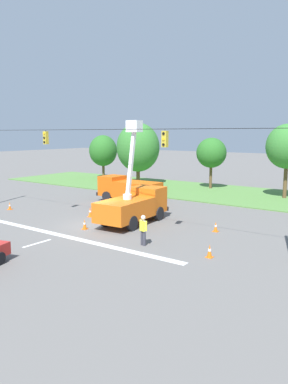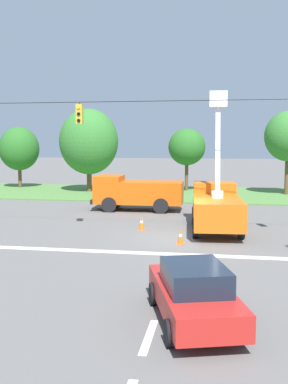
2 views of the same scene
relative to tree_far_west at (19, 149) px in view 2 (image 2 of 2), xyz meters
The scene contains 14 objects.
ground_plane 27.50m from the tree_far_west, 48.93° to the right, with size 200.00×200.00×0.00m, color #605E5B.
grass_verge 18.47m from the tree_far_west, ahead, with size 56.00×12.00×0.10m, color #517F3D.
lane_markings 31.19m from the tree_far_west, 54.69° to the right, with size 17.60×15.25×0.01m.
signal_gantry 27.24m from the tree_far_west, 48.88° to the right, with size 26.20×0.33×7.20m.
tree_far_west is the anchor object (origin of this frame).
tree_west 8.23m from the tree_far_west, 16.87° to the right, with size 5.36×5.06×7.61m.
tree_centre 16.62m from the tree_far_west, ahead, with size 3.42×3.24×5.85m.
tree_east 25.48m from the tree_far_west, ahead, with size 4.02×4.00×7.26m.
utility_truck_bucket_lift 26.89m from the tree_far_west, 43.49° to the right, with size 2.80×6.40×7.23m.
utility_truck_support_near 18.85m from the tree_far_west, 41.06° to the right, with size 6.10×2.48×2.35m.
sedan_red 36.19m from the tree_far_west, 58.38° to the right, with size 2.89×4.62×1.56m.
traffic_cone_foreground_left 28.37m from the tree_far_west, 50.71° to the right, with size 0.36×0.36×0.69m.
traffic_cone_foreground_right 24.68m from the tree_far_west, 50.56° to the right, with size 0.36×0.36×0.76m.
traffic_cone_mid_left 23.60m from the tree_far_west, 37.47° to the right, with size 0.36×0.36×0.69m.
Camera 2 is at (1.56, -21.52, 4.72)m, focal length 42.00 mm.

